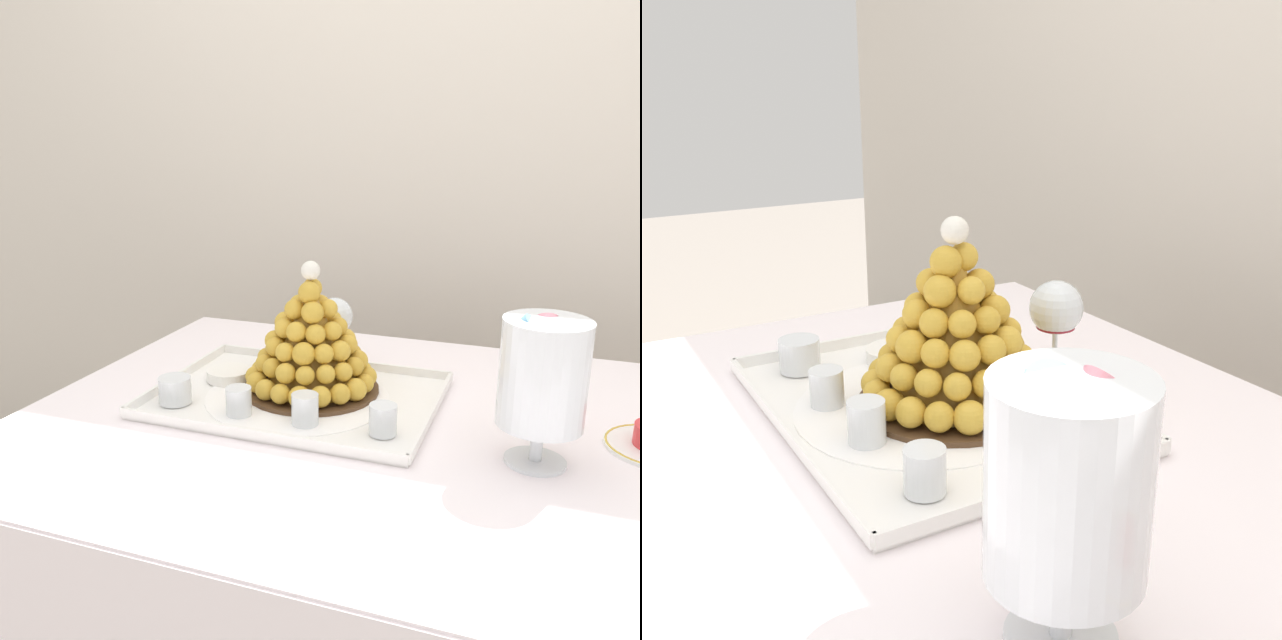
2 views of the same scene
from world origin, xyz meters
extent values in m
cylinder|color=brown|center=(-0.64, 0.41, 0.37)|extent=(0.04, 0.04, 0.75)
cube|color=brown|center=(0.00, 0.00, 0.76)|extent=(1.39, 0.95, 0.02)
cube|color=white|center=(0.00, 0.00, 0.77)|extent=(1.45, 1.01, 0.00)
cube|color=white|center=(0.00, 0.50, 0.63)|extent=(1.45, 0.01, 0.27)
cube|color=white|center=(-0.73, 0.00, 0.63)|extent=(0.01, 1.01, 0.27)
cube|color=white|center=(-0.24, 0.03, 0.77)|extent=(0.54, 0.40, 0.01)
cube|color=white|center=(-0.24, -0.17, 0.78)|extent=(0.54, 0.01, 0.02)
cube|color=white|center=(-0.24, 0.23, 0.78)|extent=(0.54, 0.01, 0.02)
cube|color=white|center=(-0.52, 0.03, 0.78)|extent=(0.01, 0.40, 0.02)
cube|color=white|center=(0.03, 0.03, 0.78)|extent=(0.01, 0.40, 0.02)
cylinder|color=white|center=(-0.24, 0.03, 0.78)|extent=(0.37, 0.37, 0.00)
cylinder|color=#4C331E|center=(-0.23, 0.07, 0.78)|extent=(0.28, 0.28, 0.01)
cone|color=#B28129|center=(-0.23, 0.07, 0.89)|extent=(0.19, 0.19, 0.21)
sphere|color=gold|center=(-0.12, 0.07, 0.81)|extent=(0.04, 0.04, 0.04)
sphere|color=gold|center=(-0.13, 0.11, 0.81)|extent=(0.04, 0.04, 0.04)
sphere|color=gold|center=(-0.14, 0.14, 0.81)|extent=(0.04, 0.04, 0.04)
sphere|color=gold|center=(-0.17, 0.17, 0.81)|extent=(0.04, 0.04, 0.04)
sphere|color=gold|center=(-0.21, 0.18, 0.81)|extent=(0.04, 0.04, 0.04)
sphere|color=gold|center=(-0.25, 0.18, 0.81)|extent=(0.04, 0.04, 0.04)
sphere|color=gold|center=(-0.29, 0.17, 0.81)|extent=(0.04, 0.04, 0.04)
sphere|color=gold|center=(-0.32, 0.14, 0.81)|extent=(0.04, 0.04, 0.04)
sphere|color=gold|center=(-0.34, 0.11, 0.81)|extent=(0.04, 0.04, 0.04)
sphere|color=gold|center=(-0.34, 0.07, 0.81)|extent=(0.04, 0.04, 0.04)
sphere|color=gold|center=(-0.34, 0.03, 0.81)|extent=(0.04, 0.04, 0.04)
sphere|color=gold|center=(-0.32, 0.00, 0.81)|extent=(0.04, 0.04, 0.04)
sphere|color=gold|center=(-0.29, -0.03, 0.81)|extent=(0.04, 0.04, 0.04)
sphere|color=gold|center=(-0.25, -0.04, 0.81)|extent=(0.04, 0.04, 0.04)
sphere|color=gold|center=(-0.21, -0.04, 0.81)|extent=(0.04, 0.04, 0.04)
sphere|color=gold|center=(-0.17, -0.03, 0.81)|extent=(0.04, 0.04, 0.04)
sphere|color=gold|center=(-0.14, 0.00, 0.81)|extent=(0.04, 0.04, 0.04)
sphere|color=gold|center=(-0.13, 0.03, 0.81)|extent=(0.04, 0.04, 0.04)
sphere|color=gold|center=(-0.14, 0.10, 0.84)|extent=(0.04, 0.04, 0.04)
sphere|color=gold|center=(-0.16, 0.14, 0.84)|extent=(0.04, 0.04, 0.04)
sphere|color=gold|center=(-0.20, 0.16, 0.84)|extent=(0.04, 0.04, 0.04)
sphere|color=gold|center=(-0.23, 0.17, 0.84)|extent=(0.04, 0.04, 0.04)
sphere|color=gold|center=(-0.27, 0.16, 0.84)|extent=(0.04, 0.04, 0.04)
sphere|color=gold|center=(-0.30, 0.13, 0.84)|extent=(0.04, 0.04, 0.04)
sphere|color=gold|center=(-0.32, 0.10, 0.84)|extent=(0.04, 0.04, 0.04)
sphere|color=gold|center=(-0.32, 0.06, 0.84)|extent=(0.04, 0.04, 0.04)
sphere|color=gold|center=(-0.31, 0.02, 0.84)|extent=(0.04, 0.04, 0.04)
sphere|color=gold|center=(-0.28, 0.00, 0.84)|extent=(0.04, 0.04, 0.04)
sphere|color=gold|center=(-0.25, -0.02, 0.84)|extent=(0.04, 0.04, 0.04)
sphere|color=gold|center=(-0.21, -0.02, 0.84)|extent=(0.04, 0.04, 0.04)
sphere|color=gold|center=(-0.17, 0.00, 0.84)|extent=(0.04, 0.04, 0.04)
sphere|color=gold|center=(-0.15, 0.03, 0.84)|extent=(0.04, 0.04, 0.04)
sphere|color=gold|center=(-0.14, 0.07, 0.84)|extent=(0.04, 0.04, 0.04)
sphere|color=gold|center=(-0.17, 0.12, 0.88)|extent=(0.04, 0.04, 0.04)
sphere|color=gold|center=(-0.21, 0.14, 0.88)|extent=(0.04, 0.04, 0.04)
sphere|color=gold|center=(-0.24, 0.15, 0.88)|extent=(0.04, 0.04, 0.04)
sphere|color=gold|center=(-0.28, 0.13, 0.88)|extent=(0.04, 0.04, 0.04)
sphere|color=gold|center=(-0.30, 0.10, 0.88)|extent=(0.04, 0.04, 0.04)
sphere|color=gold|center=(-0.30, 0.06, 0.88)|extent=(0.04, 0.04, 0.04)
sphere|color=gold|center=(-0.29, 0.02, 0.88)|extent=(0.04, 0.04, 0.04)
sphere|color=gold|center=(-0.26, 0.00, 0.88)|extent=(0.04, 0.04, 0.04)
sphere|color=gold|center=(-0.22, 0.00, 0.88)|extent=(0.05, 0.05, 0.05)
sphere|color=gold|center=(-0.18, 0.02, 0.88)|extent=(0.04, 0.04, 0.04)
sphere|color=gold|center=(-0.16, 0.05, 0.88)|extent=(0.04, 0.04, 0.04)
sphere|color=gold|center=(-0.16, 0.09, 0.88)|extent=(0.04, 0.04, 0.04)
sphere|color=gold|center=(-0.20, 0.12, 0.91)|extent=(0.04, 0.04, 0.04)
sphere|color=gold|center=(-0.24, 0.13, 0.91)|extent=(0.04, 0.04, 0.04)
sphere|color=gold|center=(-0.27, 0.11, 0.91)|extent=(0.05, 0.05, 0.05)
sphere|color=gold|center=(-0.29, 0.07, 0.92)|extent=(0.05, 0.05, 0.05)
sphere|color=gold|center=(-0.27, 0.04, 0.91)|extent=(0.04, 0.04, 0.04)
sphere|color=gold|center=(-0.24, 0.02, 0.92)|extent=(0.04, 0.04, 0.04)
sphere|color=gold|center=(-0.20, 0.03, 0.91)|extent=(0.04, 0.04, 0.04)
sphere|color=gold|center=(-0.18, 0.05, 0.91)|extent=(0.04, 0.04, 0.04)
sphere|color=gold|center=(-0.18, 0.09, 0.91)|extent=(0.04, 0.04, 0.04)
sphere|color=gold|center=(-0.23, 0.11, 0.95)|extent=(0.04, 0.04, 0.04)
sphere|color=gold|center=(-0.26, 0.09, 0.95)|extent=(0.04, 0.04, 0.04)
sphere|color=gold|center=(-0.26, 0.05, 0.95)|extent=(0.04, 0.04, 0.04)
sphere|color=gold|center=(-0.22, 0.04, 0.95)|extent=(0.04, 0.04, 0.04)
sphere|color=gold|center=(-0.20, 0.08, 0.95)|extent=(0.04, 0.04, 0.04)
sphere|color=gold|center=(-0.23, 0.09, 0.99)|extent=(0.04, 0.04, 0.04)
sphere|color=gold|center=(-0.23, 0.06, 0.99)|extent=(0.04, 0.04, 0.04)
sphere|color=white|center=(-0.23, 0.07, 1.03)|extent=(0.04, 0.04, 0.04)
cylinder|color=silver|center=(-0.46, -0.08, 0.80)|extent=(0.06, 0.06, 0.05)
cylinder|color=brown|center=(-0.46, -0.08, 0.79)|extent=(0.06, 0.06, 0.02)
cylinder|color=#8C603D|center=(-0.46, -0.08, 0.81)|extent=(0.06, 0.06, 0.02)
sphere|color=brown|center=(-0.45, -0.07, 0.82)|extent=(0.02, 0.02, 0.02)
cylinder|color=silver|center=(-0.31, -0.09, 0.80)|extent=(0.05, 0.05, 0.05)
cylinder|color=gold|center=(-0.31, -0.09, 0.79)|extent=(0.04, 0.04, 0.02)
cylinder|color=#EAC166|center=(-0.31, -0.09, 0.81)|extent=(0.04, 0.04, 0.02)
sphere|color=brown|center=(-0.31, -0.09, 0.82)|extent=(0.01, 0.01, 0.01)
cylinder|color=silver|center=(-0.18, -0.08, 0.81)|extent=(0.05, 0.05, 0.06)
cylinder|color=gold|center=(-0.18, -0.08, 0.79)|extent=(0.04, 0.04, 0.02)
cylinder|color=#EAC166|center=(-0.18, -0.08, 0.81)|extent=(0.04, 0.04, 0.02)
sphere|color=brown|center=(-0.18, -0.09, 0.82)|extent=(0.01, 0.01, 0.01)
cylinder|color=silver|center=(-0.04, -0.07, 0.80)|extent=(0.05, 0.05, 0.05)
cylinder|color=brown|center=(-0.04, -0.07, 0.79)|extent=(0.04, 0.04, 0.02)
cylinder|color=#8C603D|center=(-0.04, -0.07, 0.81)|extent=(0.04, 0.04, 0.02)
sphere|color=brown|center=(-0.03, -0.07, 0.82)|extent=(0.01, 0.01, 0.01)
cylinder|color=white|center=(-0.42, 0.07, 0.79)|extent=(0.09, 0.09, 0.02)
cylinder|color=#F2CC59|center=(-0.42, 0.07, 0.80)|extent=(0.08, 0.08, 0.00)
cylinder|color=white|center=(0.21, -0.08, 0.77)|extent=(0.10, 0.10, 0.01)
cylinder|color=white|center=(0.21, -0.08, 0.81)|extent=(0.02, 0.02, 0.06)
cylinder|color=white|center=(0.21, -0.08, 0.92)|extent=(0.14, 0.14, 0.17)
cylinder|color=brown|center=(0.25, -0.08, 0.86)|extent=(0.06, 0.05, 0.05)
cylinder|color=#9ED860|center=(0.21, -0.04, 0.86)|extent=(0.07, 0.05, 0.07)
cylinder|color=pink|center=(0.19, -0.08, 0.86)|extent=(0.05, 0.05, 0.05)
cylinder|color=pink|center=(0.22, -0.09, 0.86)|extent=(0.05, 0.05, 0.05)
cylinder|color=yellow|center=(0.24, -0.06, 0.88)|extent=(0.06, 0.06, 0.06)
cylinder|color=#F9A54C|center=(0.21, -0.06, 0.88)|extent=(0.05, 0.05, 0.04)
cylinder|color=#9ED860|center=(0.19, -0.09, 0.88)|extent=(0.07, 0.04, 0.07)
cylinder|color=pink|center=(0.22, -0.09, 0.88)|extent=(0.05, 0.05, 0.03)
cylinder|color=#9ED860|center=(0.22, -0.05, 0.90)|extent=(0.06, 0.06, 0.05)
cylinder|color=#72B2E0|center=(0.20, -0.08, 0.90)|extent=(0.05, 0.05, 0.05)
cylinder|color=#9ED860|center=(0.23, -0.11, 0.90)|extent=(0.06, 0.05, 0.06)
cylinder|color=#F9A54C|center=(0.20, -0.06, 0.92)|extent=(0.06, 0.06, 0.05)
cylinder|color=#E54C47|center=(0.19, -0.10, 0.92)|extent=(0.06, 0.06, 0.05)
cylinder|color=#E54C47|center=(0.25, -0.09, 0.92)|extent=(0.06, 0.06, 0.05)
cylinder|color=pink|center=(0.19, -0.06, 0.95)|extent=(0.05, 0.05, 0.05)
cylinder|color=pink|center=(0.22, -0.11, 0.95)|extent=(0.06, 0.05, 0.06)
cylinder|color=#E54C47|center=(0.24, -0.07, 0.95)|extent=(0.06, 0.06, 0.04)
cylinder|color=#F9A54C|center=(0.20, -0.08, 0.97)|extent=(0.06, 0.05, 0.04)
cylinder|color=#F9A54C|center=(0.21, -0.10, 0.97)|extent=(0.05, 0.05, 0.05)
cylinder|color=#F9A54C|center=(0.25, -0.08, 0.97)|extent=(0.05, 0.04, 0.05)
cylinder|color=brown|center=(0.23, -0.05, 0.97)|extent=(0.06, 0.05, 0.05)
cylinder|color=#72B2E0|center=(0.19, -0.08, 0.99)|extent=(0.05, 0.05, 0.05)
cylinder|color=pink|center=(0.23, -0.09, 0.99)|extent=(0.05, 0.05, 0.03)
cylinder|color=pink|center=(0.21, -0.05, 0.99)|extent=(0.05, 0.04, 0.05)
cylinder|color=silver|center=(-0.24, 0.25, 0.77)|extent=(0.06, 0.06, 0.00)
cylinder|color=silver|center=(-0.24, 0.25, 0.81)|extent=(0.01, 0.01, 0.07)
sphere|color=silver|center=(-0.24, 0.25, 0.89)|extent=(0.08, 0.08, 0.08)
cylinder|color=maroon|center=(-0.24, 0.25, 0.87)|extent=(0.06, 0.06, 0.03)
camera|label=1|loc=(0.23, -1.11, 1.29)|focal=37.56mm
camera|label=2|loc=(0.63, -0.42, 1.24)|focal=43.25mm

